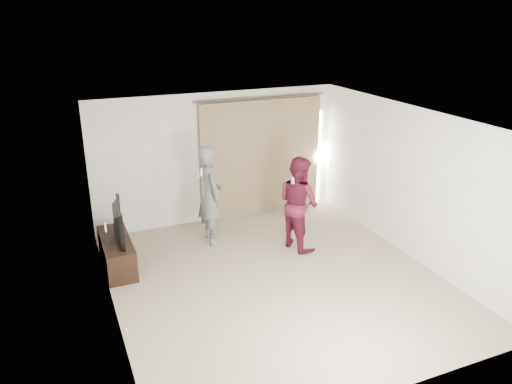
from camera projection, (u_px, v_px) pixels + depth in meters
floor at (276, 280)px, 7.99m from camera, size 5.50×5.50×0.00m
wall_back at (218, 158)px, 9.91m from camera, size 5.00×0.04×2.60m
wall_left at (107, 232)px, 6.62m from camera, size 0.04×5.50×2.60m
ceiling at (279, 120)px, 7.08m from camera, size 5.00×5.50×0.01m
curtain at (262, 158)px, 10.22m from camera, size 2.80×0.11×2.46m
tv_console at (117, 253)px, 8.32m from camera, size 0.46×1.34×0.51m
tv at (114, 222)px, 8.12m from camera, size 0.24×1.06×0.61m
scratching_post at (119, 234)px, 9.19m from camera, size 0.33×0.33×0.44m
person_man at (210, 195)px, 9.01m from camera, size 0.44×0.67×1.84m
person_woman at (299, 203)px, 8.84m from camera, size 0.81×0.95×1.70m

